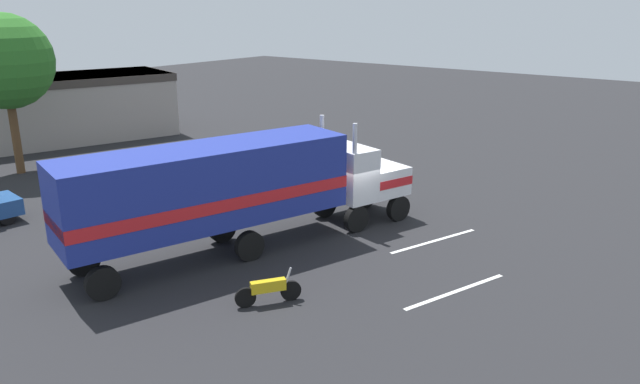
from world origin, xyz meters
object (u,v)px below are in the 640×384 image
tree_left (4,62)px  person_bystander (277,192)px  motorcycle (269,290)px  semi_truck (236,186)px

tree_left → person_bystander: bearing=-76.5°
motorcycle → person_bystander: bearing=39.6°
semi_truck → tree_left: 17.58m
person_bystander → tree_left: size_ratio=0.19×
motorcycle → tree_left: bearing=81.7°
semi_truck → tree_left: tree_left is taller
semi_truck → person_bystander: semi_truck is taller
semi_truck → tree_left: bearing=88.2°
semi_truck → motorcycle: (-2.52, -3.83, -2.04)m
semi_truck → person_bystander: bearing=22.6°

